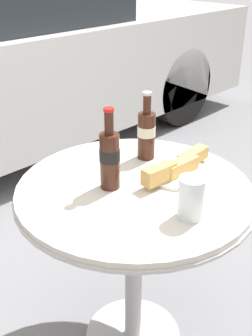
{
  "coord_description": "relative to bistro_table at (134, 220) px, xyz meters",
  "views": [
    {
      "loc": [
        -0.85,
        -0.79,
        1.35
      ],
      "look_at": [
        0.0,
        0.04,
        0.73
      ],
      "focal_mm": 45.0,
      "sensor_mm": 36.0,
      "label": 1
    }
  ],
  "objects": [
    {
      "name": "cola_bottle_left",
      "position": [
        -0.06,
        0.05,
        0.23
      ],
      "size": [
        0.06,
        0.06,
        0.26
      ],
      "color": "#3D1E14",
      "rests_on": "bistro_table"
    },
    {
      "name": "ground_plane",
      "position": [
        0.0,
        0.0,
        -0.55
      ],
      "size": [
        30.0,
        30.0,
        0.0
      ],
      "primitive_type": "plane",
      "color": "slate"
    },
    {
      "name": "drinking_glass",
      "position": [
        -0.02,
        -0.23,
        0.19
      ],
      "size": [
        0.07,
        0.07,
        0.12
      ],
      "color": "#C68923",
      "rests_on": "bistro_table"
    },
    {
      "name": "bistro_table",
      "position": [
        0.0,
        0.0,
        0.0
      ],
      "size": [
        0.76,
        0.76,
        0.68
      ],
      "color": "#B7B7BC",
      "rests_on": "ground_plane"
    },
    {
      "name": "lunch_plate_near",
      "position": [
        0.15,
        -0.06,
        0.15
      ],
      "size": [
        0.31,
        0.21,
        0.07
      ],
      "color": "white",
      "rests_on": "bistro_table"
    },
    {
      "name": "cola_bottle_right",
      "position": [
        0.18,
        0.11,
        0.23
      ],
      "size": [
        0.06,
        0.06,
        0.24
      ],
      "color": "#3D1E14",
      "rests_on": "bistro_table"
    }
  ]
}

